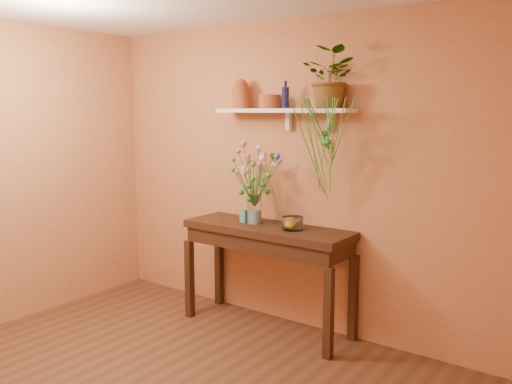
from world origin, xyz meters
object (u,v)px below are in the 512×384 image
object	(u,v)px
bouquet	(257,168)
spider_plant	(332,78)
terracotta_jug	(241,94)
glass_vase	(255,211)
sideboard	(267,241)
glass_bowl	(292,224)
blue_bottle	(285,97)

from	to	relation	value
bouquet	spider_plant	bearing A→B (deg)	8.40
terracotta_jug	glass_vase	world-z (taller)	terracotta_jug
terracotta_jug	sideboard	bearing A→B (deg)	-19.78
sideboard	glass_bowl	bearing A→B (deg)	1.44
sideboard	blue_bottle	size ratio (longest dim) A/B	6.64
blue_bottle	bouquet	bearing A→B (deg)	-162.59
sideboard	glass_vase	distance (m)	0.29
spider_plant	bouquet	world-z (taller)	spider_plant
sideboard	bouquet	distance (m)	0.64
spider_plant	sideboard	bearing A→B (deg)	-165.32
terracotta_jug	blue_bottle	bearing A→B (deg)	-2.89
spider_plant	glass_bowl	bearing A→B (deg)	-154.05
blue_bottle	glass_vase	distance (m)	1.03
sideboard	glass_bowl	size ratio (longest dim) A/B	8.52
glass_vase	blue_bottle	bearing A→B (deg)	20.82
blue_bottle	glass_vase	bearing A→B (deg)	-159.18
sideboard	bouquet	world-z (taller)	bouquet
glass_bowl	glass_vase	bearing A→B (deg)	178.23
bouquet	glass_vase	bearing A→B (deg)	-122.78
spider_plant	glass_vase	world-z (taller)	spider_plant
glass_bowl	terracotta_jug	bearing A→B (deg)	168.30
sideboard	terracotta_jug	distance (m)	1.34
bouquet	blue_bottle	bearing A→B (deg)	17.41
bouquet	glass_bowl	xyz separation A→B (m)	(0.39, -0.03, -0.44)
terracotta_jug	bouquet	size ratio (longest dim) A/B	0.46
spider_plant	glass_vase	size ratio (longest dim) A/B	1.86
blue_bottle	spider_plant	xyz separation A→B (m)	(0.42, 0.02, 0.15)
sideboard	spider_plant	world-z (taller)	spider_plant
bouquet	terracotta_jug	bearing A→B (deg)	158.53
sideboard	glass_bowl	distance (m)	0.32
bouquet	sideboard	bearing A→B (deg)	-16.49
terracotta_jug	bouquet	distance (m)	0.70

